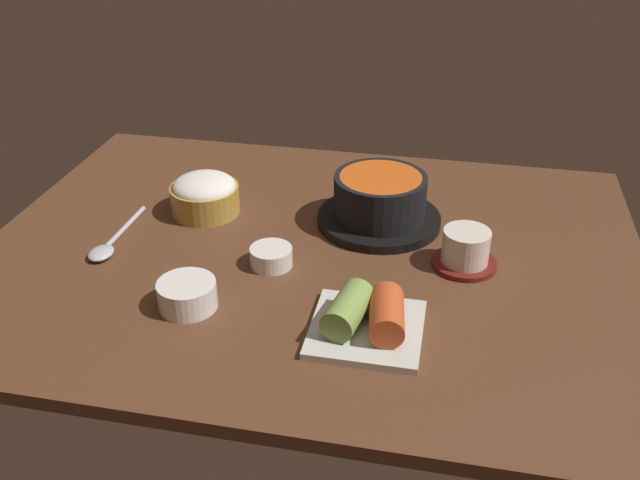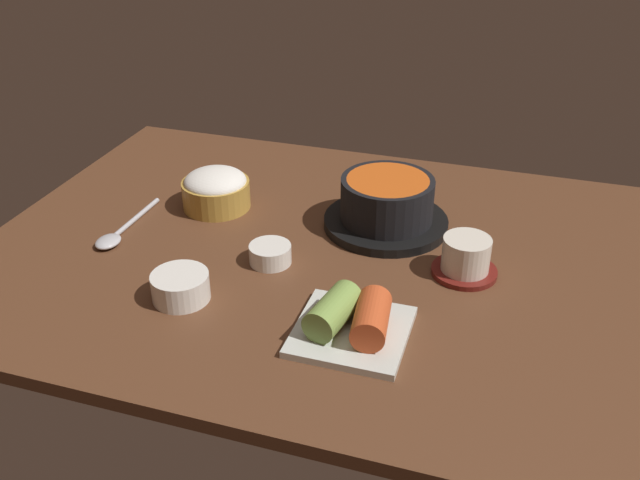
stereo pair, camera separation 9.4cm
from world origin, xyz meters
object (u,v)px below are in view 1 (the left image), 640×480
stone_pot (380,202)px  rice_bowl (205,194)px  banchan_cup_center (271,256)px  side_bowl_near (187,294)px  tea_cup_with_saucer (465,251)px  kimchi_plate (367,319)px  spoon (108,245)px

stone_pot → rice_bowl: size_ratio=1.76×
rice_bowl → banchan_cup_center: (15.07, -13.90, -1.77)cm
banchan_cup_center → side_bowl_near: bearing=-123.8°
rice_bowl → tea_cup_with_saucer: rice_bowl is taller
stone_pot → kimchi_plate: bearing=-85.6°
banchan_cup_center → spoon: 25.64cm
spoon → rice_bowl: bearing=54.0°
stone_pot → banchan_cup_center: 21.12cm
rice_bowl → spoon: (-10.55, -14.50, -2.71)cm
spoon → banchan_cup_center: bearing=1.3°
tea_cup_with_saucer → kimchi_plate: bearing=-122.7°
rice_bowl → tea_cup_with_saucer: 43.72cm
stone_pot → spoon: (-39.43, -16.40, -3.33)cm
side_bowl_near → spoon: side_bowl_near is taller
spoon → kimchi_plate: bearing=-16.7°
rice_bowl → side_bowl_near: 27.12cm
tea_cup_with_saucer → side_bowl_near: tea_cup_with_saucer is taller
stone_pot → banchan_cup_center: size_ratio=3.20×
tea_cup_with_saucer → spoon: size_ratio=0.54×
tea_cup_with_saucer → kimchi_plate: tea_cup_with_saucer is taller
banchan_cup_center → tea_cup_with_saucer: bearing=10.5°
kimchi_plate → spoon: (-41.67, 12.53, -1.53)cm
tea_cup_with_saucer → spoon: tea_cup_with_saucer is taller
stone_pot → tea_cup_with_saucer: stone_pot is taller
tea_cup_with_saucer → banchan_cup_center: tea_cup_with_saucer is taller
rice_bowl → side_bowl_near: bearing=-75.5°
stone_pot → side_bowl_near: stone_pot is taller
kimchi_plate → tea_cup_with_saucer: bearing=57.3°
kimchi_plate → side_bowl_near: kimchi_plate is taller
side_bowl_near → spoon: 20.99cm
banchan_cup_center → kimchi_plate: 20.74cm
banchan_cup_center → spoon: size_ratio=0.35×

